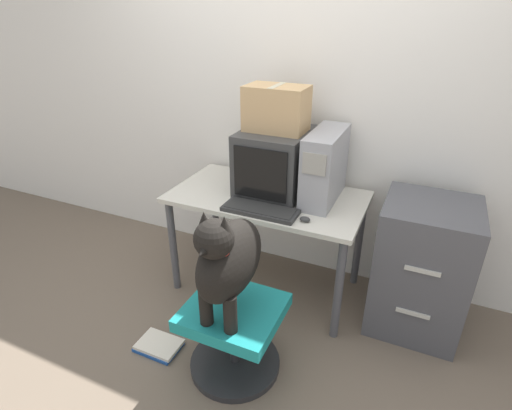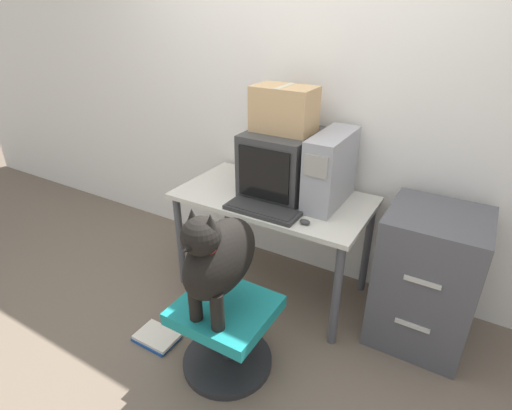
{
  "view_description": "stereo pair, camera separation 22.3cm",
  "coord_description": "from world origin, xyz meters",
  "px_view_note": "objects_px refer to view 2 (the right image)",
  "views": [
    {
      "loc": [
        0.89,
        -1.82,
        1.81
      ],
      "look_at": [
        0.07,
        0.01,
        0.81
      ],
      "focal_mm": 28.0,
      "sensor_mm": 36.0,
      "label": 1
    },
    {
      "loc": [
        1.09,
        -1.71,
        1.81
      ],
      "look_at": [
        0.07,
        0.01,
        0.81
      ],
      "focal_mm": 28.0,
      "sensor_mm": 36.0,
      "label": 2
    }
  ],
  "objects_px": {
    "pc_tower": "(331,169)",
    "book_stack_floor": "(157,337)",
    "keyboard": "(262,210)",
    "crt_monitor": "(282,162)",
    "office_chair": "(226,331)",
    "dog": "(218,257)",
    "filing_cabinet": "(426,278)",
    "cardboard_box": "(284,109)"
  },
  "relations": [
    {
      "from": "pc_tower",
      "to": "dog",
      "type": "distance_m",
      "value": 0.92
    },
    {
      "from": "cardboard_box",
      "to": "book_stack_floor",
      "type": "xyz_separation_m",
      "value": [
        -0.35,
        -0.91,
        -1.24
      ]
    },
    {
      "from": "office_chair",
      "to": "book_stack_floor",
      "type": "height_order",
      "value": "office_chair"
    },
    {
      "from": "cardboard_box",
      "to": "crt_monitor",
      "type": "bearing_deg",
      "value": -90.0
    },
    {
      "from": "filing_cabinet",
      "to": "keyboard",
      "type": "bearing_deg",
      "value": -163.66
    },
    {
      "from": "filing_cabinet",
      "to": "dog",
      "type": "bearing_deg",
      "value": -136.31
    },
    {
      "from": "keyboard",
      "to": "cardboard_box",
      "type": "height_order",
      "value": "cardboard_box"
    },
    {
      "from": "keyboard",
      "to": "crt_monitor",
      "type": "bearing_deg",
      "value": 97.03
    },
    {
      "from": "keyboard",
      "to": "cardboard_box",
      "type": "distance_m",
      "value": 0.62
    },
    {
      "from": "dog",
      "to": "cardboard_box",
      "type": "bearing_deg",
      "value": 97.34
    },
    {
      "from": "crt_monitor",
      "to": "dog",
      "type": "relative_size",
      "value": 0.8
    },
    {
      "from": "dog",
      "to": "book_stack_floor",
      "type": "bearing_deg",
      "value": -175.87
    },
    {
      "from": "crt_monitor",
      "to": "pc_tower",
      "type": "height_order",
      "value": "pc_tower"
    },
    {
      "from": "cardboard_box",
      "to": "dog",
      "type": "bearing_deg",
      "value": -82.66
    },
    {
      "from": "crt_monitor",
      "to": "office_chair",
      "type": "relative_size",
      "value": 0.98
    },
    {
      "from": "office_chair",
      "to": "book_stack_floor",
      "type": "distance_m",
      "value": 0.52
    },
    {
      "from": "dog",
      "to": "cardboard_box",
      "type": "height_order",
      "value": "cardboard_box"
    },
    {
      "from": "office_chair",
      "to": "dog",
      "type": "xyz_separation_m",
      "value": [
        -0.0,
        -0.04,
        0.5
      ]
    },
    {
      "from": "cardboard_box",
      "to": "book_stack_floor",
      "type": "relative_size",
      "value": 1.45
    },
    {
      "from": "keyboard",
      "to": "filing_cabinet",
      "type": "bearing_deg",
      "value": 16.34
    },
    {
      "from": "crt_monitor",
      "to": "dog",
      "type": "height_order",
      "value": "crt_monitor"
    },
    {
      "from": "keyboard",
      "to": "dog",
      "type": "relative_size",
      "value": 0.74
    },
    {
      "from": "keyboard",
      "to": "dog",
      "type": "xyz_separation_m",
      "value": [
        0.07,
        -0.55,
        0.01
      ]
    },
    {
      "from": "pc_tower",
      "to": "book_stack_floor",
      "type": "xyz_separation_m",
      "value": [
        -0.68,
        -0.91,
        -0.92
      ]
    },
    {
      "from": "book_stack_floor",
      "to": "filing_cabinet",
      "type": "bearing_deg",
      "value": 32.79
    },
    {
      "from": "office_chair",
      "to": "cardboard_box",
      "type": "bearing_deg",
      "value": 97.69
    },
    {
      "from": "pc_tower",
      "to": "book_stack_floor",
      "type": "bearing_deg",
      "value": -126.84
    },
    {
      "from": "filing_cabinet",
      "to": "crt_monitor",
      "type": "bearing_deg",
      "value": 177.01
    },
    {
      "from": "crt_monitor",
      "to": "keyboard",
      "type": "bearing_deg",
      "value": -82.97
    },
    {
      "from": "office_chair",
      "to": "book_stack_floor",
      "type": "bearing_deg",
      "value": -170.97
    },
    {
      "from": "office_chair",
      "to": "dog",
      "type": "relative_size",
      "value": 0.82
    },
    {
      "from": "pc_tower",
      "to": "crt_monitor",
      "type": "bearing_deg",
      "value": -179.67
    },
    {
      "from": "pc_tower",
      "to": "dog",
      "type": "bearing_deg",
      "value": -103.67
    },
    {
      "from": "book_stack_floor",
      "to": "keyboard",
      "type": "bearing_deg",
      "value": 55.84
    },
    {
      "from": "crt_monitor",
      "to": "filing_cabinet",
      "type": "xyz_separation_m",
      "value": [
        0.97,
        -0.05,
        -0.5
      ]
    },
    {
      "from": "dog",
      "to": "filing_cabinet",
      "type": "relative_size",
      "value": 0.74
    },
    {
      "from": "cardboard_box",
      "to": "filing_cabinet",
      "type": "bearing_deg",
      "value": -3.22
    },
    {
      "from": "pc_tower",
      "to": "dog",
      "type": "relative_size",
      "value": 0.79
    },
    {
      "from": "crt_monitor",
      "to": "filing_cabinet",
      "type": "distance_m",
      "value": 1.09
    },
    {
      "from": "dog",
      "to": "book_stack_floor",
      "type": "height_order",
      "value": "dog"
    },
    {
      "from": "office_chair",
      "to": "keyboard",
      "type": "bearing_deg",
      "value": 98.18
    },
    {
      "from": "pc_tower",
      "to": "dog",
      "type": "xyz_separation_m",
      "value": [
        -0.21,
        -0.87,
        -0.19
      ]
    }
  ]
}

